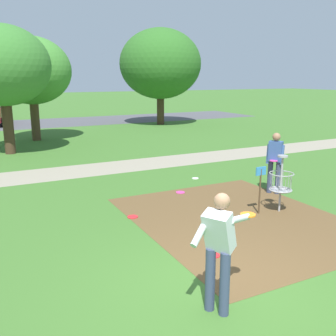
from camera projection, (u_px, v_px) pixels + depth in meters
ground_plane at (224, 291)px, 5.85m from camera, size 160.00×160.00×0.00m
dirt_tee_pad at (237, 219)px, 8.84m from camera, size 4.43×5.44×0.01m
disc_golf_basket at (279, 182)px, 9.15m from camera, size 0.98×0.58×1.39m
player_foreground_watching at (219, 246)px, 5.13m from camera, size 1.16×0.50×1.71m
player_throwing at (275, 160)px, 10.58m from camera, size 0.45×0.48×1.71m
frisbee_near_basket at (214, 255)px, 7.01m from camera, size 0.24×0.24×0.02m
frisbee_by_tee at (133, 217)px, 8.94m from camera, size 0.25×0.25×0.02m
frisbee_far_left at (180, 192)px, 10.84m from camera, size 0.25×0.25×0.02m
frisbee_far_right at (195, 178)px, 12.34m from camera, size 0.21×0.21×0.02m
tree_near_left at (31, 71)px, 19.08m from camera, size 3.92×3.92×5.17m
tree_mid_left at (160, 64)px, 25.63m from camera, size 5.45×5.45×6.36m
tree_mid_center at (2, 66)px, 15.57m from camera, size 3.85×3.85×5.28m
parking_lot_strip at (24, 124)px, 26.63m from camera, size 36.00×6.00×0.01m
gravel_path at (80, 171)px, 13.36m from camera, size 40.00×1.91×0.00m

